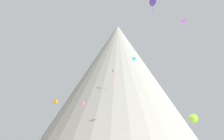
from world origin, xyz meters
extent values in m
cone|color=gray|center=(9.82, 77.21, 26.75)|extent=(79.92, 79.92, 53.50)
cone|color=gray|center=(9.79, 69.52, 15.93)|extent=(35.42, 35.42, 31.86)
cone|color=gray|center=(9.65, 76.53, 19.98)|extent=(35.26, 35.26, 39.95)
cube|color=orange|center=(-14.82, 58.20, 15.15)|extent=(1.37, 1.37, 0.63)
cube|color=orange|center=(-14.82, 58.20, 15.76)|extent=(1.37, 1.37, 0.63)
cylinder|color=teal|center=(-14.67, 58.20, 13.80)|extent=(0.35, 0.36, 2.27)
cube|color=#E5668C|center=(4.47, 56.53, 26.38)|extent=(0.49, 0.67, 1.09)
cylinder|color=#E5668C|center=(4.35, 56.53, 23.69)|extent=(0.29, 0.72, 4.32)
cone|color=purple|center=(21.86, 35.22, 36.57)|extent=(1.32, 0.49, 1.30)
cube|color=#D1339E|center=(-5.72, 50.38, 13.98)|extent=(0.84, 0.62, 1.02)
cylinder|color=#D1339E|center=(-5.62, 50.38, 11.60)|extent=(0.29, 0.57, 3.84)
cube|color=#33BCDB|center=(7.12, 36.16, 24.36)|extent=(0.93, 0.94, 0.41)
cube|color=#33BCDB|center=(7.12, 36.16, 24.82)|extent=(0.93, 0.94, 0.41)
cone|color=#8CD133|center=(20.57, 31.37, 8.37)|extent=(2.50, 1.85, 2.33)
cone|color=#5138B2|center=(11.38, 30.95, 39.40)|extent=(1.76, 2.24, 2.34)
cylinder|color=#5138B2|center=(11.31, 30.95, 37.26)|extent=(0.09, 0.34, 1.94)
cube|color=blue|center=(7.87, 53.33, 12.77)|extent=(0.37, 0.98, 1.40)
camera|label=1|loc=(-8.55, -28.01, 3.71)|focal=40.44mm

